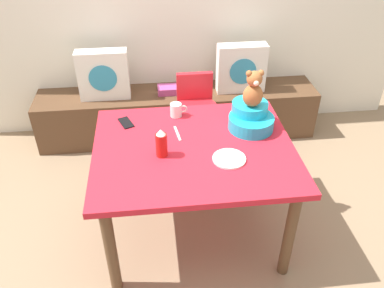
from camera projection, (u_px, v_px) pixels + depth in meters
ground_plane at (194, 229)px, 2.87m from camera, size 8.00×8.00×0.00m
window_bench at (178, 114)px, 3.77m from camera, size 2.60×0.44×0.46m
pillow_floral_left at (103, 75)px, 3.43m from camera, size 0.44×0.15×0.44m
pillow_floral_right at (241, 68)px, 3.55m from camera, size 0.44×0.15×0.44m
book_stack at (169, 90)px, 3.61m from camera, size 0.20×0.14×0.06m
dining_table at (194, 159)px, 2.50m from camera, size 1.25×1.03×0.74m
highchair at (196, 109)px, 3.26m from camera, size 0.34×0.45×0.79m
infant_seat_teal at (251, 117)px, 2.60m from camera, size 0.30×0.33×0.16m
teddy_bear at (253, 90)px, 2.48m from camera, size 0.13×0.12×0.25m
ketchup_bottle at (161, 143)px, 2.32m from camera, size 0.07×0.07×0.18m
coffee_mug at (176, 110)px, 2.72m from camera, size 0.12×0.08×0.09m
dinner_plate_near at (229, 159)px, 2.34m from camera, size 0.20×0.20×0.01m
cell_phone at (126, 123)px, 2.67m from camera, size 0.12×0.16×0.01m
table_fork at (177, 133)px, 2.56m from camera, size 0.04×0.17×0.01m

